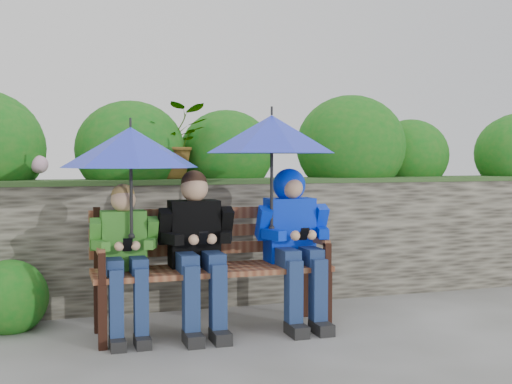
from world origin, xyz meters
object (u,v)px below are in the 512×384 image
object	(u,v)px
park_bench	(211,259)
umbrella_left	(131,147)
boy_left	(125,252)
boy_middle	(197,243)
boy_right	(294,233)
umbrella_right	(272,134)

from	to	relation	value
park_bench	umbrella_left	bearing A→B (deg)	-170.25
boy_left	boy_middle	bearing A→B (deg)	-1.06
park_bench	boy_right	bearing A→B (deg)	-6.13
boy_right	umbrella_left	distance (m)	1.30
boy_left	umbrella_right	distance (m)	1.29
boy_middle	boy_right	xyz separation A→B (m)	(0.71, 0.01, 0.05)
boy_left	park_bench	bearing A→B (deg)	6.42
park_bench	boy_right	size ratio (longest dim) A/B	1.46
boy_right	umbrella_right	distance (m)	0.72
umbrella_left	umbrella_right	size ratio (longest dim) A/B	0.96
boy_middle	umbrella_left	size ratio (longest dim) A/B	1.24
boy_right	umbrella_left	xyz separation A→B (m)	(-1.16, -0.03, 0.60)
park_bench	umbrella_right	distance (m)	0.98
park_bench	umbrella_left	distance (m)	0.96
umbrella_left	boy_right	bearing A→B (deg)	1.56
park_bench	boy_right	distance (m)	0.63
boy_middle	boy_left	bearing A→B (deg)	178.94
umbrella_left	boy_middle	bearing A→B (deg)	2.51
boy_middle	umbrella_right	xyz separation A→B (m)	(0.54, -0.01, 0.75)
park_bench	umbrella_right	world-z (taller)	umbrella_right
boy_right	park_bench	bearing A→B (deg)	173.87
umbrella_right	boy_middle	bearing A→B (deg)	179.10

